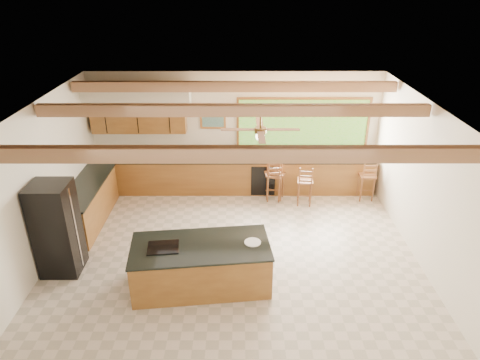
{
  "coord_description": "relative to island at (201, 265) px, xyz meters",
  "views": [
    {
      "loc": [
        0.12,
        -7.01,
        5.08
      ],
      "look_at": [
        0.12,
        0.8,
        1.31
      ],
      "focal_mm": 32.0,
      "sensor_mm": 36.0,
      "label": 1
    }
  ],
  "objects": [
    {
      "name": "ground",
      "position": [
        0.57,
        0.84,
        -0.42
      ],
      "size": [
        7.2,
        7.2,
        0.0
      ],
      "primitive_type": "plane",
      "color": "beige",
      "rests_on": "ground"
    },
    {
      "name": "room_shell",
      "position": [
        0.4,
        1.49,
        1.79
      ],
      "size": [
        7.27,
        6.54,
        3.02
      ],
      "color": "#EFE5CE",
      "rests_on": "ground"
    },
    {
      "name": "counter_run",
      "position": [
        -0.25,
        3.36,
        0.04
      ],
      "size": [
        7.12,
        3.1,
        1.24
      ],
      "color": "brown",
      "rests_on": "ground"
    },
    {
      "name": "island",
      "position": [
        0.0,
        0.0,
        0.0
      ],
      "size": [
        2.52,
        1.39,
        0.86
      ],
      "rotation": [
        0.0,
        0.0,
        0.11
      ],
      "color": "brown",
      "rests_on": "ground"
    },
    {
      "name": "refrigerator",
      "position": [
        -2.65,
        0.45,
        0.48
      ],
      "size": [
        0.71,
        0.68,
        1.79
      ],
      "rotation": [
        0.0,
        0.0,
        0.01
      ],
      "color": "black",
      "rests_on": "ground"
    },
    {
      "name": "bar_stool_a",
      "position": [
        1.56,
        3.23,
        0.22
      ],
      "size": [
        0.51,
        0.51,
        1.08
      ],
      "rotation": [
        0.0,
        0.0,
        -0.4
      ],
      "color": "brown",
      "rests_on": "ground"
    },
    {
      "name": "bar_stool_b",
      "position": [
        1.51,
        3.23,
        0.25
      ],
      "size": [
        0.45,
        0.45,
        1.14
      ],
      "rotation": [
        0.0,
        0.0,
        0.12
      ],
      "color": "brown",
      "rests_on": "ground"
    },
    {
      "name": "bar_stool_c",
      "position": [
        2.25,
        2.96,
        0.18
      ],
      "size": [
        0.41,
        0.41,
        1.02
      ],
      "rotation": [
        0.0,
        0.0,
        -0.12
      ],
      "color": "brown",
      "rests_on": "ground"
    },
    {
      "name": "bar_stool_d",
      "position": [
        3.8,
        3.23,
        0.21
      ],
      "size": [
        0.39,
        0.39,
        1.06
      ],
      "rotation": [
        0.0,
        0.0,
        0.03
      ],
      "color": "brown",
      "rests_on": "ground"
    }
  ]
}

